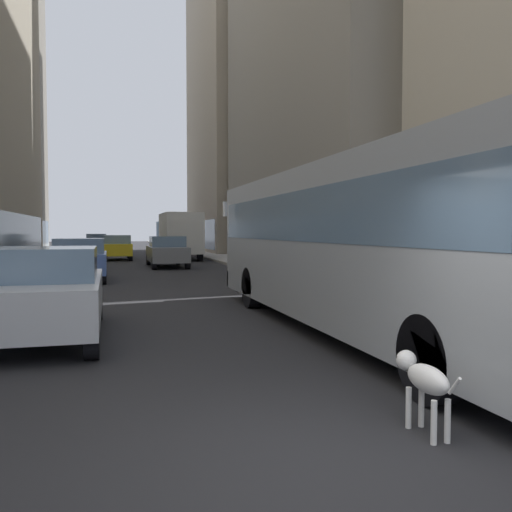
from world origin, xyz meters
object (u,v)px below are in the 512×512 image
at_px(car_blue_hatchback, 80,259).
at_px(car_black_suv, 97,243).
at_px(car_silver_sedan, 47,292).
at_px(dalmatian_dog, 424,379).
at_px(transit_bus, 358,238).
at_px(car_red_coupe, 168,244).
at_px(car_grey_wagon, 167,251).
at_px(box_truck, 179,234).
at_px(car_yellow_taxi, 117,247).

relative_size(car_blue_hatchback, car_black_suv, 0.90).
xyz_separation_m(car_silver_sedan, dalmatian_dog, (3.91, -5.64, -0.31)).
bearing_deg(transit_bus, car_red_coupe, 90.00).
distance_m(car_blue_hatchback, car_grey_wagon, 8.15).
distance_m(car_silver_sedan, car_black_suv, 40.51).
relative_size(car_red_coupe, car_grey_wagon, 0.92).
xyz_separation_m(transit_bus, car_grey_wagon, (-1.60, 19.11, -0.95)).
bearing_deg(car_red_coupe, car_black_suv, 126.19).
distance_m(transit_bus, car_grey_wagon, 19.20).
height_order(car_blue_hatchback, dalmatian_dog, car_blue_hatchback).
height_order(transit_bus, box_truck, same).
xyz_separation_m(transit_bus, dalmatian_dog, (-1.69, -4.89, -1.26)).
distance_m(car_black_suv, car_grey_wagon, 22.51).
xyz_separation_m(car_yellow_taxi, dalmatian_dog, (2.31, -31.85, -0.31)).
xyz_separation_m(car_blue_hatchback, box_truck, (5.60, 14.96, 0.85)).
xyz_separation_m(car_black_suv, car_grey_wagon, (4.00, -22.15, 0.00)).
relative_size(car_blue_hatchback, dalmatian_dog, 4.05).
bearing_deg(car_yellow_taxi, car_grey_wagon, -73.00).
bearing_deg(car_red_coupe, dalmatian_dog, -92.51).
xyz_separation_m(car_yellow_taxi, car_black_suv, (-1.60, 14.30, 0.00)).
bearing_deg(car_silver_sedan, box_truck, 77.94).
bearing_deg(car_grey_wagon, car_red_coupe, 83.70).
height_order(car_silver_sedan, car_blue_hatchback, same).
distance_m(transit_bus, dalmatian_dog, 5.33).
relative_size(car_red_coupe, box_truck, 0.58).
bearing_deg(car_red_coupe, car_yellow_taxi, -121.04).
bearing_deg(car_black_suv, transit_bus, -82.27).
xyz_separation_m(car_red_coupe, car_blue_hatchback, (-5.60, -21.60, -0.00)).
bearing_deg(box_truck, car_grey_wagon, -101.51).
xyz_separation_m(car_red_coupe, car_grey_wagon, (-1.60, -14.50, 0.00)).
height_order(car_grey_wagon, box_truck, box_truck).
distance_m(transit_bus, car_red_coupe, 33.63).
height_order(car_red_coupe, dalmatian_dog, car_red_coupe).
bearing_deg(car_grey_wagon, car_yellow_taxi, 107.00).
bearing_deg(car_grey_wagon, dalmatian_dog, -90.21).
bearing_deg(car_grey_wagon, car_blue_hatchback, -119.37).
relative_size(car_silver_sedan, car_grey_wagon, 0.96).
relative_size(car_black_suv, dalmatian_dog, 4.52).
xyz_separation_m(transit_bus, car_yellow_taxi, (-4.00, 26.96, -0.96)).
xyz_separation_m(car_silver_sedan, car_red_coupe, (5.60, 32.86, -0.00)).
height_order(car_blue_hatchback, car_black_suv, same).
bearing_deg(car_grey_wagon, box_truck, 78.49).
height_order(car_silver_sedan, car_black_suv, same).
height_order(car_grey_wagon, dalmatian_dog, car_grey_wagon).
relative_size(car_yellow_taxi, car_blue_hatchback, 1.06).
distance_m(transit_bus, car_black_suv, 41.65).
relative_size(car_silver_sedan, car_red_coupe, 1.04).
relative_size(car_yellow_taxi, box_truck, 0.55).
distance_m(car_blue_hatchback, car_black_suv, 29.26).
distance_m(car_silver_sedan, car_grey_wagon, 18.79).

